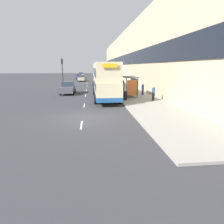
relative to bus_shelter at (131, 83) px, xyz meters
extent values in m
plane|color=#38383D|center=(-5.77, -10.14, -1.88)|extent=(220.00, 220.00, 0.00)
cube|color=#A39E93|center=(0.73, 28.36, -1.81)|extent=(5.00, 93.00, 0.14)
cube|color=#C6B793|center=(4.73, 28.36, 4.19)|extent=(3.00, 93.00, 12.14)
cube|color=black|center=(3.19, 28.36, 3.59)|extent=(0.12, 89.28, 2.19)
cube|color=silver|center=(-5.77, -11.93, -1.87)|extent=(0.12, 2.00, 0.01)
cube|color=silver|center=(-5.77, -4.88, -1.87)|extent=(0.12, 2.00, 0.01)
cube|color=silver|center=(-5.77, 2.16, -1.87)|extent=(0.12, 2.00, 0.01)
cube|color=silver|center=(-5.77, 9.20, -1.87)|extent=(0.12, 2.00, 0.01)
cube|color=silver|center=(-5.77, 16.24, -1.87)|extent=(0.12, 2.00, 0.01)
cube|color=silver|center=(-5.77, 23.28, -1.87)|extent=(0.12, 2.00, 0.01)
cube|color=#4C4C51|center=(-0.17, 0.35, 0.70)|extent=(1.60, 4.20, 0.08)
cylinder|color=#4C4C51|center=(-0.87, -1.65, -0.54)|extent=(0.10, 0.10, 2.40)
cylinder|color=#4C4C51|center=(-0.87, 2.35, -0.54)|extent=(0.10, 0.10, 2.40)
cylinder|color=#4C4C51|center=(0.53, -1.65, -0.54)|extent=(0.10, 0.10, 2.40)
cylinder|color=#4C4C51|center=(0.53, 2.35, -0.54)|extent=(0.10, 0.10, 2.40)
cube|color=#99A8B2|center=(0.50, 0.35, -0.42)|extent=(0.04, 3.68, 1.92)
cube|color=#D86633|center=(-0.17, -1.59, -0.49)|extent=(1.19, 0.10, 1.82)
cube|color=maroon|center=(0.07, 0.35, -1.29)|extent=(0.36, 2.80, 0.08)
cube|color=beige|center=(-3.30, -0.65, -0.45)|extent=(2.55, 11.48, 1.85)
cube|color=beige|center=(-3.30, -0.65, 1.45)|extent=(2.50, 11.14, 1.95)
cube|color=#1E518C|center=(-3.30, -0.65, -1.15)|extent=(2.58, 11.54, 0.45)
cube|color=#2D3847|center=(-3.30, -0.65, -0.08)|extent=(2.58, 10.79, 0.81)
cube|color=#2D3847|center=(-3.30, -0.65, 1.35)|extent=(2.55, 10.79, 0.94)
cube|color=yellow|center=(-3.30, -6.37, 2.07)|extent=(1.40, 0.08, 0.36)
cylinder|color=black|center=(-4.57, 3.25, -1.38)|extent=(0.30, 1.00, 1.00)
cylinder|color=black|center=(-2.02, 3.25, -1.38)|extent=(0.30, 1.00, 1.00)
cylinder|color=black|center=(-4.57, -4.21, -1.38)|extent=(0.30, 1.00, 1.00)
cylinder|color=black|center=(-2.02, -4.21, -1.38)|extent=(0.30, 1.00, 1.00)
cube|color=beige|center=(-3.16, 12.64, -0.45)|extent=(2.55, 10.74, 1.85)
cube|color=beige|center=(-3.16, 12.64, 1.45)|extent=(2.50, 10.42, 1.95)
cube|color=#1E518C|center=(-3.16, 12.64, -1.15)|extent=(2.58, 10.79, 0.45)
cube|color=#2D3847|center=(-3.16, 12.64, -0.08)|extent=(2.58, 10.10, 0.81)
cube|color=#2D3847|center=(-3.16, 12.64, 1.35)|extent=(2.55, 10.10, 0.94)
cube|color=yellow|center=(-3.16, 7.29, 2.07)|extent=(1.40, 0.08, 0.36)
cylinder|color=black|center=(-4.43, 16.29, -1.38)|extent=(0.30, 1.00, 1.00)
cylinder|color=black|center=(-1.88, 16.29, -1.38)|extent=(0.30, 1.00, 1.00)
cylinder|color=black|center=(-4.43, 9.31, -1.38)|extent=(0.30, 1.00, 1.00)
cylinder|color=black|center=(-1.88, 9.31, -1.38)|extent=(0.30, 1.00, 1.00)
cube|color=#B7B799|center=(-7.44, 29.91, -1.20)|extent=(1.80, 3.84, 0.76)
cube|color=#2D3847|center=(-7.44, 30.10, -0.51)|extent=(1.58, 1.84, 0.62)
cylinder|color=black|center=(-6.54, 28.72, -1.58)|extent=(0.20, 0.60, 0.60)
cylinder|color=black|center=(-8.34, 28.72, -1.58)|extent=(0.20, 0.60, 0.60)
cylinder|color=black|center=(-6.54, 31.10, -1.58)|extent=(0.20, 0.60, 0.60)
cylinder|color=black|center=(-8.34, 31.10, -1.58)|extent=(0.20, 0.60, 0.60)
cube|color=navy|center=(-8.45, 39.22, -1.19)|extent=(1.79, 4.46, 0.77)
cube|color=#2D3847|center=(-8.45, 39.45, -0.50)|extent=(1.57, 2.14, 0.63)
cylinder|color=black|center=(-7.55, 37.84, -1.58)|extent=(0.20, 0.60, 0.60)
cylinder|color=black|center=(-9.34, 37.84, -1.58)|extent=(0.20, 0.60, 0.60)
cylinder|color=black|center=(-7.55, 40.61, -1.58)|extent=(0.20, 0.60, 0.60)
cylinder|color=black|center=(-9.34, 40.61, -1.58)|extent=(0.20, 0.60, 0.60)
cube|color=#4C5156|center=(-8.32, 4.20, -1.17)|extent=(1.80, 4.26, 0.82)
cube|color=#2D3847|center=(-8.32, 4.41, -0.42)|extent=(1.58, 2.04, 0.67)
cylinder|color=black|center=(-7.42, 2.88, -1.58)|extent=(0.20, 0.60, 0.60)
cylinder|color=black|center=(-9.22, 2.88, -1.58)|extent=(0.20, 0.60, 0.60)
cylinder|color=black|center=(-7.42, 5.52, -1.58)|extent=(0.20, 0.60, 0.60)
cylinder|color=black|center=(-9.22, 5.52, -1.58)|extent=(0.20, 0.60, 0.60)
cube|color=silver|center=(-8.37, 51.18, -1.16)|extent=(1.75, 3.86, 0.83)
cube|color=#2D3847|center=(-8.37, 51.37, -0.41)|extent=(1.54, 1.85, 0.68)
cylinder|color=black|center=(-7.50, 49.98, -1.58)|extent=(0.20, 0.60, 0.60)
cylinder|color=black|center=(-9.25, 49.98, -1.58)|extent=(0.20, 0.60, 0.60)
cylinder|color=black|center=(-7.50, 52.38, -1.58)|extent=(0.20, 0.60, 0.60)
cylinder|color=black|center=(-9.25, 52.38, -1.58)|extent=(0.20, 0.60, 0.60)
cylinder|color=#23232D|center=(0.78, 2.99, -1.34)|extent=(0.27, 0.27, 0.79)
cylinder|color=navy|center=(0.78, 2.99, -0.61)|extent=(0.33, 0.33, 0.66)
sphere|color=tan|center=(0.78, 2.99, -0.17)|extent=(0.21, 0.21, 0.21)
cylinder|color=#23232D|center=(-0.45, 2.93, -1.29)|extent=(0.30, 0.30, 0.89)
cylinder|color=#337260|center=(-0.45, 2.93, -0.48)|extent=(0.37, 0.37, 0.74)
sphere|color=tan|center=(-0.45, 2.93, 0.01)|extent=(0.24, 0.24, 0.24)
cylinder|color=#23232D|center=(1.83, 0.89, -1.36)|extent=(0.25, 0.25, 0.75)
cylinder|color=navy|center=(1.83, 0.89, -0.68)|extent=(0.31, 0.31, 0.62)
sphere|color=tan|center=(1.83, 0.89, -0.27)|extent=(0.20, 0.20, 0.20)
cylinder|color=#23232D|center=(1.90, -3.43, -1.35)|extent=(0.26, 0.26, 0.77)
cylinder|color=navy|center=(1.90, -3.43, -0.65)|extent=(0.32, 0.32, 0.64)
sphere|color=tan|center=(1.90, -3.43, -0.23)|extent=(0.21, 0.21, 0.21)
cylinder|color=black|center=(-1.22, -2.84, -1.26)|extent=(0.52, 0.52, 0.95)
cylinder|color=#2D2D33|center=(-1.22, -2.84, -0.74)|extent=(0.55, 0.55, 0.10)
cylinder|color=black|center=(-10.17, 13.63, 0.81)|extent=(0.14, 0.14, 5.37)
cube|color=black|center=(-10.17, 13.58, 2.94)|extent=(0.30, 0.24, 0.90)
sphere|color=red|center=(-10.17, 13.46, 3.21)|extent=(0.16, 0.16, 0.16)
sphere|color=#2D2D2D|center=(-10.17, 13.46, 2.94)|extent=(0.16, 0.16, 0.16)
sphere|color=#2D2D2D|center=(-10.17, 13.46, 2.67)|extent=(0.16, 0.16, 0.16)
camera|label=1|loc=(-5.13, -25.01, 1.98)|focal=32.00mm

